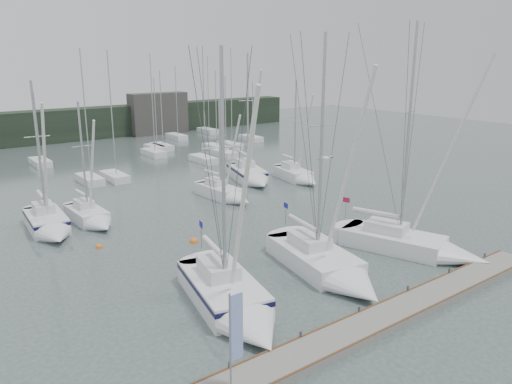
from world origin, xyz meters
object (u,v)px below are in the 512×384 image
sailboat_near_center (333,270)px  sailboat_mid_d (251,176)px  dock_banner (234,333)px  sailboat_mid_c (227,194)px  sailboat_mid_e (299,177)px  buoy_c (99,247)px  buoy_a (194,242)px  sailboat_mid_b (93,219)px  sailboat_near_left (235,304)px  sailboat_mid_a (50,226)px  sailboat_near_right (423,247)px

sailboat_near_center → sailboat_mid_d: 24.66m
dock_banner → sailboat_mid_d: bearing=52.6°
sailboat_mid_c → sailboat_mid_e: size_ratio=0.87×
sailboat_mid_c → buoy_c: sailboat_mid_c is taller
sailboat_mid_c → buoy_a: 11.16m
sailboat_mid_b → sailboat_mid_d: size_ratio=0.73×
sailboat_near_left → sailboat_mid_a: sailboat_near_left is taller
sailboat_near_left → sailboat_near_right: size_ratio=0.91×
sailboat_mid_e → dock_banner: 35.72m
sailboat_near_center → sailboat_mid_b: bearing=124.4°
sailboat_near_center → sailboat_mid_e: sailboat_near_center is taller
sailboat_near_left → sailboat_mid_b: (-0.98, 18.82, -0.15)m
sailboat_mid_a → sailboat_mid_e: bearing=6.0°
buoy_c → dock_banner: size_ratio=0.12×
sailboat_mid_c → buoy_c: size_ratio=20.09×
buoy_a → sailboat_mid_d: bearing=40.6°
sailboat_near_center → sailboat_mid_c: sailboat_near_center is taller
sailboat_near_right → sailboat_mid_e: 21.64m
buoy_c → dock_banner: bearing=-93.9°
sailboat_near_right → dock_banner: size_ratio=3.89×
sailboat_mid_a → sailboat_mid_d: bearing=13.9°
sailboat_near_right → sailboat_mid_c: bearing=80.4°
sailboat_near_center → buoy_c: sailboat_near_center is taller
sailboat_near_left → dock_banner: 6.83m
sailboat_mid_b → sailboat_near_left: bearing=-89.1°
sailboat_near_left → sailboat_mid_b: bearing=105.5°
buoy_a → buoy_c: buoy_a is taller
sailboat_near_center → sailboat_mid_a: size_ratio=1.27×
buoy_a → dock_banner: 17.79m
sailboat_near_right → buoy_c: bearing=120.6°
sailboat_mid_e → buoy_a: bearing=-143.6°
sailboat_mid_b → dock_banner: sailboat_mid_b is taller
sailboat_mid_e → buoy_c: size_ratio=23.08×
sailboat_near_center → sailboat_mid_c: (4.36, 18.29, -0.05)m
sailboat_mid_c → dock_banner: 28.33m
sailboat_near_left → dock_banner: bearing=-111.5°
sailboat_near_left → buoy_a: size_ratio=23.42×
sailboat_near_center → buoy_c: bearing=135.8°
sailboat_near_right → dock_banner: (-18.48, -4.50, 2.30)m
sailboat_near_left → buoy_c: bearing=112.1°
sailboat_near_right → buoy_c: sailboat_near_right is taller
sailboat_mid_b → buoy_c: bearing=-106.7°
buoy_c → dock_banner: (-1.31, -19.06, 2.87)m
sailboat_mid_d → sailboat_mid_e: bearing=-17.2°
sailboat_mid_a → sailboat_mid_d: size_ratio=0.85×
sailboat_near_right → sailboat_mid_a: 27.39m
sailboat_mid_b → sailboat_mid_e: bearing=0.0°
buoy_a → buoy_c: 6.68m
sailboat_mid_b → buoy_c: size_ratio=21.16×
sailboat_mid_c → sailboat_near_left: bearing=-125.7°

